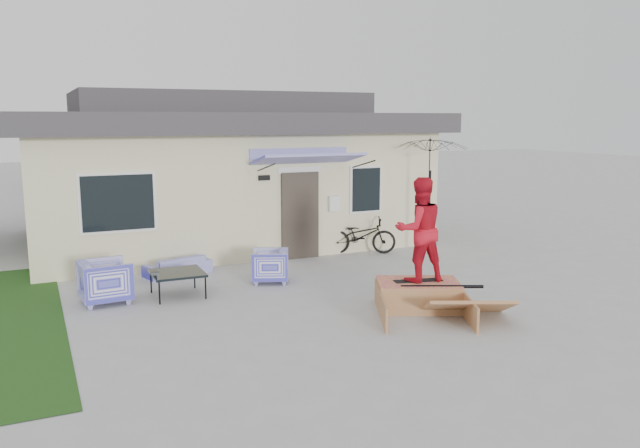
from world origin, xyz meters
name	(u,v)px	position (x,y,z in m)	size (l,w,h in m)	color
ground	(348,314)	(0.00, 0.00, 0.00)	(90.00, 90.00, 0.00)	#A7A7A7
grass_strip	(19,321)	(-5.20, 2.00, 0.00)	(1.40, 8.00, 0.01)	#193E14
house	(218,169)	(0.00, 7.99, 1.94)	(10.80, 8.49, 4.10)	beige
loveseat	(178,263)	(-2.08, 4.01, 0.28)	(1.44, 0.42, 0.56)	#3432BA
armchair_left	(105,279)	(-3.73, 2.51, 0.44)	(0.86, 0.81, 0.89)	#3432BA
armchair_right	(270,264)	(-0.46, 2.64, 0.38)	(0.74, 0.69, 0.76)	#3432BA
coffee_table	(178,284)	(-2.43, 2.40, 0.24)	(0.96, 0.96, 0.47)	black
bicycle	(361,232)	(2.60, 4.32, 0.56)	(0.61, 1.75, 1.12)	black
patio_umbrella	(430,185)	(4.13, 3.59, 1.75)	(1.83, 1.69, 2.20)	black
skate_ramp	(418,295)	(1.32, -0.20, 0.24)	(1.44, 1.92, 0.48)	#A16C42
skateboard	(418,280)	(1.34, -0.15, 0.51)	(0.88, 0.22, 0.05)	black
skater	(419,227)	(1.34, -0.15, 1.46)	(0.91, 0.70, 1.86)	red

